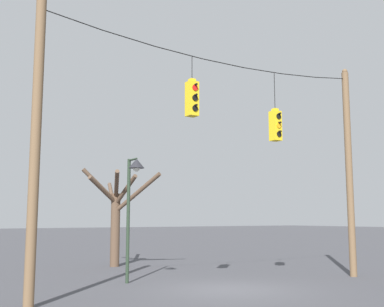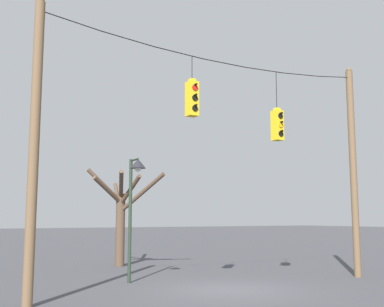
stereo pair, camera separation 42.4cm
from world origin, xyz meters
TOP-DOWN VIEW (x-y plane):
  - ground_plane at (0.00, 0.00)m, footprint 200.00×200.00m
  - utility_pole_left at (-6.23, 0.19)m, footprint 0.28×0.28m
  - utility_pole_right at (6.23, 0.19)m, footprint 0.28×0.28m
  - span_wire at (0.00, 0.19)m, footprint 12.46×0.03m
  - traffic_light_near_right_pole at (-1.30, 0.18)m, footprint 0.34×0.46m
  - traffic_light_over_intersection at (2.31, 0.18)m, footprint 0.34×0.46m
  - street_lamp at (-2.09, 2.80)m, footprint 0.56×0.95m
  - bare_tree at (-0.13, 8.77)m, footprint 2.96×5.10m

SIDE VIEW (x-z plane):
  - ground_plane at x=0.00m, z-range 0.00..0.00m
  - bare_tree at x=-0.13m, z-range 0.26..4.89m
  - street_lamp at x=-2.09m, z-range 1.30..5.70m
  - utility_pole_left at x=-6.23m, z-range -0.01..8.40m
  - utility_pole_right at x=6.23m, z-range -0.01..8.40m
  - traffic_light_over_intersection at x=2.31m, z-range 4.34..6.89m
  - traffic_light_near_right_pole at x=-1.30m, z-range 5.13..7.14m
  - span_wire at x=0.00m, z-range 7.45..7.94m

